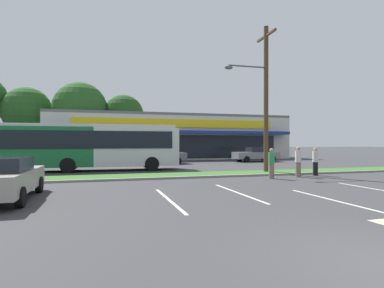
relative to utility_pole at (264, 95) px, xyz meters
The scene contains 20 objects.
grass_median 7.56m from the utility_pole, behind, with size 56.00×2.20×0.12m, color #386B28.
curb_lip 7.69m from the utility_pole, 165.99° to the right, with size 56.00×0.24×0.12m, color gray.
parking_stripe_0 11.97m from the utility_pole, 136.75° to the right, with size 0.12×4.80×0.01m, color silver.
parking_stripe_1 9.79m from the utility_pole, 126.33° to the right, with size 0.12×4.80×0.01m, color silver.
parking_stripe_2 10.78m from the utility_pole, 104.97° to the right, with size 0.12×4.80×0.01m, color silver.
parking_stripe_3 9.38m from the utility_pole, 82.06° to the right, with size 0.12×4.80×0.01m, color silver.
storefront_building 23.01m from the utility_pole, 94.31° to the left, with size 28.62×15.36×5.40m.
tree_left 36.22m from the utility_pole, 123.86° to the left, with size 6.67×6.67×9.75m.
tree_mid_left 31.01m from the utility_pole, 114.91° to the left, with size 7.52×7.52×10.46m.
tree_mid 29.13m from the utility_pole, 104.01° to the left, with size 5.82×5.82×8.98m.
utility_pole is the anchor object (origin of this frame).
city_bus 12.72m from the utility_pole, 156.44° to the left, with size 13.09×2.97×3.25m.
bus_stop_bench 15.25m from the utility_pole, behind, with size 1.60×0.45×0.95m.
car_0 15.28m from the utility_pole, 155.84° to the right, with size 1.93×4.76×1.48m.
car_1 12.38m from the utility_pole, 114.19° to the left, with size 4.62×1.94×1.53m.
car_2 13.20m from the utility_pole, 64.14° to the left, with size 4.74×1.93×1.50m.
car_3 17.46m from the utility_pole, 138.54° to the left, with size 4.11×1.90×1.56m.
pedestrian_near_bench 4.99m from the utility_pole, 72.61° to the right, with size 0.35×0.35×1.76m.
pedestrian_by_pole 5.25m from the utility_pole, 111.69° to the right, with size 0.34×0.34×1.69m.
pedestrian_mid 5.29m from the utility_pole, 43.11° to the right, with size 0.34×0.34×1.69m.
Camera 1 is at (-4.50, -3.74, 1.98)m, focal length 28.90 mm.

